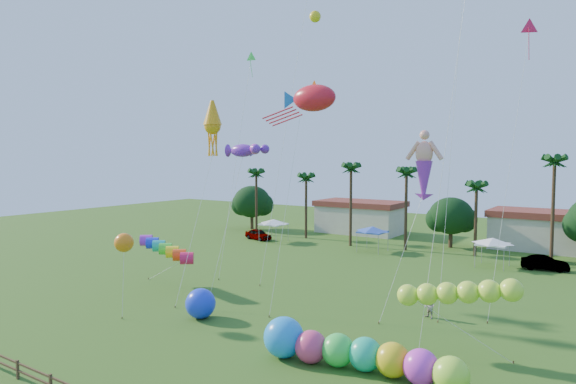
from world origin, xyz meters
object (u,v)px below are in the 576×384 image
Objects in this scene: caterpillar_inflatable at (352,353)px; spectator_b at (429,306)px; car_a at (258,234)px; car_b at (545,263)px; blue_ball at (201,303)px.

spectator_b is at bearing 81.46° from caterpillar_inflatable.
car_a is 0.96× the size of car_b.
caterpillar_inflatable is 13.08m from blue_ball.
car_a is at bearing 80.94° from car_b.
car_a is 35.55m from car_b.
spectator_b is 0.82× the size of blue_ball.
car_a is at bearing 173.98° from spectator_b.
car_b is 0.39× the size of caterpillar_inflatable.
car_b is (35.53, 1.09, 0.00)m from car_a.
spectator_b is (31.03, -20.53, 0.15)m from car_a.
blue_ball reaches higher than car_b.
car_a is 37.20m from spectator_b.
car_b reaches higher than car_a.
caterpillar_inflatable is at bearing -122.89° from car_a.
car_b is 2.07× the size of blue_ball.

